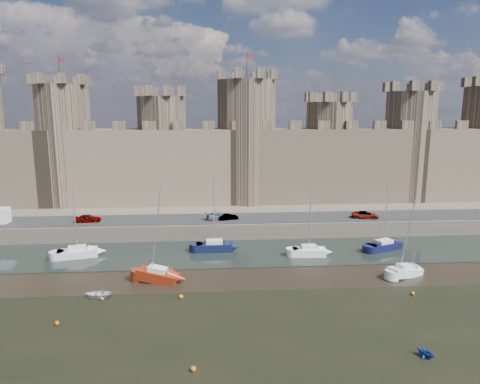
{
  "coord_description": "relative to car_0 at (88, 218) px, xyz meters",
  "views": [
    {
      "loc": [
        -5.06,
        -33.9,
        19.94
      ],
      "look_at": [
        -1.11,
        22.0,
        9.23
      ],
      "focal_mm": 32.0,
      "sensor_mm": 36.0,
      "label": 1
    }
  ],
  "objects": [
    {
      "name": "ground",
      "position": [
        24.43,
        -33.17,
        -3.17
      ],
      "size": [
        160.0,
        160.0,
        0.0
      ],
      "primitive_type": "plane",
      "color": "black",
      "rests_on": "ground"
    },
    {
      "name": "car_3",
      "position": [
        44.69,
        -0.62,
        -0.06
      ],
      "size": [
        4.68,
        2.87,
        1.21
      ],
      "primitive_type": "imported",
      "rotation": [
        0.0,
        0.0,
        1.36
      ],
      "color": "gray",
      "rests_on": "quay"
    },
    {
      "name": "sailboat_0",
      "position": [
        1.0,
        -9.47,
        -2.39
      ],
      "size": [
        5.61,
        3.25,
        9.86
      ],
      "rotation": [
        0.0,
        0.0,
        0.24
      ],
      "color": "silver",
      "rests_on": "ground"
    },
    {
      "name": "road",
      "position": [
        24.43,
        0.83,
        -0.62
      ],
      "size": [
        160.0,
        7.0,
        0.1
      ],
      "primitive_type": "cube",
      "color": "black",
      "rests_on": "quay"
    },
    {
      "name": "car_0",
      "position": [
        0.0,
        0.0,
        0.0
      ],
      "size": [
        4.01,
        1.86,
        1.33
      ],
      "primitive_type": "imported",
      "rotation": [
        0.0,
        0.0,
        1.65
      ],
      "color": "gray",
      "rests_on": "quay"
    },
    {
      "name": "sailboat_4",
      "position": [
        13.03,
        -18.72,
        -2.35
      ],
      "size": [
        5.2,
        3.07,
        11.4
      ],
      "rotation": [
        0.0,
        0.0,
        -0.26
      ],
      "color": "maroon",
      "rests_on": "ground"
    },
    {
      "name": "buoy_3",
      "position": [
        41.38,
        -24.62,
        -2.96
      ],
      "size": [
        0.41,
        0.41,
        0.41
      ],
      "primitive_type": "sphere",
      "color": "#C86508",
      "rests_on": "ground"
    },
    {
      "name": "sailboat_3",
      "position": [
        44.41,
        -9.29,
        -2.43
      ],
      "size": [
        5.71,
        3.89,
        9.33
      ],
      "rotation": [
        0.0,
        0.0,
        0.38
      ],
      "color": "black",
      "rests_on": "ground"
    },
    {
      "name": "sailboat_2",
      "position": [
        32.91,
        -11.21,
        -2.37
      ],
      "size": [
        4.68,
        2.1,
        9.85
      ],
      "rotation": [
        0.0,
        0.0,
        -0.07
      ],
      "color": "white",
      "rests_on": "ground"
    },
    {
      "name": "buoy_0",
      "position": [
        4.75,
        -28.69,
        -2.95
      ],
      "size": [
        0.44,
        0.44,
        0.44
      ],
      "primitive_type": "sphere",
      "color": "#C14E08",
      "rests_on": "ground"
    },
    {
      "name": "quay",
      "position": [
        24.43,
        26.83,
        -1.92
      ],
      "size": [
        160.0,
        60.0,
        2.5
      ],
      "primitive_type": "cube",
      "color": "#4C443A",
      "rests_on": "ground"
    },
    {
      "name": "car_2",
      "position": [
        20.86,
        0.2,
        -0.02
      ],
      "size": [
        4.71,
        2.77,
        1.28
      ],
      "primitive_type": "imported",
      "rotation": [
        0.0,
        0.0,
        1.8
      ],
      "color": "gray",
      "rests_on": "quay"
    },
    {
      "name": "castle",
      "position": [
        23.79,
        14.83,
        8.51
      ],
      "size": [
        108.5,
        11.0,
        29.0
      ],
      "color": "#42382B",
      "rests_on": "quay"
    },
    {
      "name": "water_channel",
      "position": [
        24.43,
        -9.17,
        -3.13
      ],
      "size": [
        160.0,
        12.0,
        0.08
      ],
      "primitive_type": "cube",
      "color": "black",
      "rests_on": "ground"
    },
    {
      "name": "car_1",
      "position": [
        22.2,
        -0.1,
        -0.13
      ],
      "size": [
        3.42,
        1.93,
        1.07
      ],
      "primitive_type": "imported",
      "rotation": [
        0.0,
        0.0,
        1.83
      ],
      "color": "gray",
      "rests_on": "quay"
    },
    {
      "name": "buoy_1",
      "position": [
        16.07,
        -23.69,
        -2.94
      ],
      "size": [
        0.46,
        0.46,
        0.46
      ],
      "primitive_type": "sphere",
      "color": "orange",
      "rests_on": "ground"
    },
    {
      "name": "sailboat_5",
      "position": [
        42.97,
        -19.19,
        -2.46
      ],
      "size": [
        4.82,
        3.39,
        9.7
      ],
      "rotation": [
        0.0,
        0.0,
        0.41
      ],
      "color": "silver",
      "rests_on": "ground"
    },
    {
      "name": "sailboat_1",
      "position": [
        19.86,
        -8.16,
        -2.35
      ],
      "size": [
        5.2,
        2.07,
        10.38
      ],
      "rotation": [
        0.0,
        0.0,
        0.01
      ],
      "color": "black",
      "rests_on": "ground"
    },
    {
      "name": "dinghy_5",
      "position": [
        36.85,
        -36.34,
        -2.74
      ],
      "size": [
        2.07,
        2.12,
        0.85
      ],
      "primitive_type": "imported",
      "rotation": [
        1.57,
        0.0,
        0.64
      ],
      "color": "navy",
      "rests_on": "ground"
    },
    {
      "name": "dinghy_6",
      "position": [
        7.02,
        -22.62,
        -2.85
      ],
      "size": [
        3.35,
        2.64,
        0.63
      ],
      "primitive_type": "imported",
      "rotation": [
        1.57,
        0.0,
        4.54
      ],
      "color": "silver",
      "rests_on": "ground"
    },
    {
      "name": "buoy_4",
      "position": [
        17.86,
        -36.91,
        -2.95
      ],
      "size": [
        0.44,
        0.44,
        0.44
      ],
      "primitive_type": "sphere",
      "color": "#E75C0A",
      "rests_on": "ground"
    }
  ]
}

